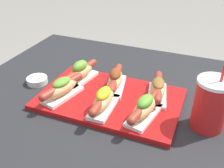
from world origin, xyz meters
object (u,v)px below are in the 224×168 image
object	(u,v)px
hot_dog_4	(115,80)
sauce_bowl	(37,80)
hot_dog_0	(62,88)
hot_dog_1	(104,99)
hot_dog_3	(80,72)
drink_cup	(211,104)
serving_tray	(110,99)
hot_dog_2	(145,108)
hot_dog_5	(158,89)

from	to	relation	value
hot_dog_4	sauce_bowl	distance (m)	0.31
hot_dog_0	hot_dog_1	xyz separation A→B (m)	(0.16, -0.01, 0.00)
hot_dog_3	drink_cup	bearing A→B (deg)	-9.01
serving_tray	drink_cup	world-z (taller)	drink_cup
hot_dog_2	hot_dog_3	distance (m)	0.31
serving_tray	hot_dog_0	world-z (taller)	hot_dog_0
hot_dog_0	hot_dog_1	world-z (taller)	hot_dog_1
hot_dog_3	hot_dog_5	world-z (taller)	hot_dog_3
hot_dog_0	drink_cup	bearing A→B (deg)	5.64
serving_tray	hot_dog_1	world-z (taller)	hot_dog_1
hot_dog_1	drink_cup	size ratio (longest dim) A/B	0.88
hot_dog_4	drink_cup	distance (m)	0.33
hot_dog_0	sauce_bowl	world-z (taller)	hot_dog_0
hot_dog_1	sauce_bowl	size ratio (longest dim) A/B	2.49
hot_dog_0	hot_dog_1	bearing A→B (deg)	-3.68
hot_dog_4	hot_dog_5	bearing A→B (deg)	0.03
serving_tray	hot_dog_1	size ratio (longest dim) A/B	2.45
serving_tray	hot_dog_5	bearing A→B (deg)	22.25
hot_dog_0	hot_dog_2	xyz separation A→B (m)	(0.29, -0.00, 0.00)
sauce_bowl	hot_dog_1	bearing A→B (deg)	-13.79
serving_tray	hot_dog_4	world-z (taller)	hot_dog_4
hot_dog_2	hot_dog_5	distance (m)	0.12
hot_dog_0	hot_dog_4	bearing A→B (deg)	39.35
hot_dog_5	drink_cup	bearing A→B (deg)	-23.37
hot_dog_2	sauce_bowl	size ratio (longest dim) A/B	2.45
hot_dog_1	hot_dog_4	distance (m)	0.13
serving_tray	sauce_bowl	world-z (taller)	sauce_bowl
hot_dog_0	hot_dog_2	distance (m)	0.29
hot_dog_5	hot_dog_2	bearing A→B (deg)	-94.90
hot_dog_5	drink_cup	distance (m)	0.19
hot_dog_2	hot_dog_5	bearing A→B (deg)	85.10
hot_dog_5	drink_cup	size ratio (longest dim) A/B	0.87
drink_cup	hot_dog_1	bearing A→B (deg)	-169.74
serving_tray	drink_cup	bearing A→B (deg)	-2.14
serving_tray	hot_dog_1	distance (m)	0.08
hot_dog_3	sauce_bowl	size ratio (longest dim) A/B	2.45
hot_dog_0	hot_dog_4	xyz separation A→B (m)	(0.15, 0.12, 0.00)
hot_dog_4	hot_dog_5	xyz separation A→B (m)	(0.15, 0.00, -0.00)
hot_dog_1	hot_dog_5	distance (m)	0.19
hot_dog_3	hot_dog_4	bearing A→B (deg)	-0.15
hot_dog_3	hot_dog_5	size ratio (longest dim) A/B	1.01
hot_dog_0	hot_dog_5	size ratio (longest dim) A/B	0.99
hot_dog_4	hot_dog_1	bearing A→B (deg)	-84.83
hot_dog_4	drink_cup	size ratio (longest dim) A/B	0.87
hot_dog_0	drink_cup	world-z (taller)	drink_cup
hot_dog_2	sauce_bowl	bearing A→B (deg)	170.96
serving_tray	hot_dog_1	xyz separation A→B (m)	(0.01, -0.07, 0.04)
hot_dog_5	sauce_bowl	distance (m)	0.46
hot_dog_3	hot_dog_4	size ratio (longest dim) A/B	1.01
hot_dog_0	hot_dog_3	size ratio (longest dim) A/B	0.99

